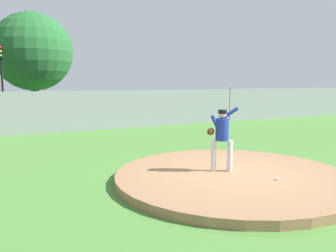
# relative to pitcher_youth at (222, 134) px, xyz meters

# --- Properties ---
(ground_plane) EXTENTS (80.00, 80.00, 0.00)m
(ground_plane) POSITION_rel_pitcher_youth_xyz_m (0.15, 5.72, -1.12)
(ground_plane) COLOR #4C8438
(asphalt_strip) EXTENTS (44.00, 7.00, 0.01)m
(asphalt_strip) POSITION_rel_pitcher_youth_xyz_m (0.15, 14.22, -1.12)
(asphalt_strip) COLOR #2B2B2D
(asphalt_strip) RESTS_ON ground_plane
(pitchers_mound) EXTENTS (5.66, 5.66, 0.19)m
(pitchers_mound) POSITION_rel_pitcher_youth_xyz_m (0.15, -0.28, -1.03)
(pitchers_mound) COLOR #99704C
(pitchers_mound) RESTS_ON ground_plane
(pitcher_youth) EXTENTS (0.81, 0.33, 1.59)m
(pitcher_youth) POSITION_rel_pitcher_youth_xyz_m (0.00, 0.00, 0.00)
(pitcher_youth) COLOR silver
(pitcher_youth) RESTS_ON pitchers_mound
(baseball) EXTENTS (0.07, 0.07, 0.07)m
(baseball) POSITION_rel_pitcher_youth_xyz_m (0.66, -1.21, -0.90)
(baseball) COLOR white
(baseball) RESTS_ON pitchers_mound
(chainlink_fence) EXTENTS (37.63, 0.07, 2.05)m
(chainlink_fence) POSITION_rel_pitcher_youth_xyz_m (0.15, 9.72, -0.15)
(chainlink_fence) COLOR gray
(chainlink_fence) RESTS_ON ground_plane
(parked_car_teal) EXTENTS (1.95, 4.44, 1.56)m
(parked_car_teal) POSITION_rel_pitcher_youth_xyz_m (-1.33, 14.46, -0.37)
(parked_car_teal) COLOR #146066
(parked_car_teal) RESTS_ON ground_plane
(parked_car_white) EXTENTS (1.98, 4.81, 1.72)m
(parked_car_white) POSITION_rel_pitcher_youth_xyz_m (2.56, 13.95, -0.30)
(parked_car_white) COLOR silver
(parked_car_white) RESTS_ON ground_plane
(parked_car_champagne) EXTENTS (2.03, 4.77, 1.67)m
(parked_car_champagne) POSITION_rel_pitcher_youth_xyz_m (7.77, 14.05, -0.32)
(parked_car_champagne) COLOR tan
(parked_car_champagne) RESTS_ON ground_plane
(traffic_cone_orange) EXTENTS (0.40, 0.40, 0.55)m
(traffic_cone_orange) POSITION_rel_pitcher_youth_xyz_m (0.96, 11.23, -0.86)
(traffic_cone_orange) COLOR orange
(traffic_cone_orange) RESTS_ON asphalt_strip
(traffic_light_near) EXTENTS (0.28, 0.46, 4.77)m
(traffic_light_near) POSITION_rel_pitcher_youth_xyz_m (-4.44, 18.31, 2.14)
(traffic_light_near) COLOR black
(traffic_light_near) RESTS_ON ground_plane
(tree_leaning_west) EXTENTS (5.94, 5.94, 7.62)m
(tree_leaning_west) POSITION_rel_pitcher_youth_xyz_m (-2.15, 21.41, 3.51)
(tree_leaning_west) COLOR #4C331E
(tree_leaning_west) RESTS_ON ground_plane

